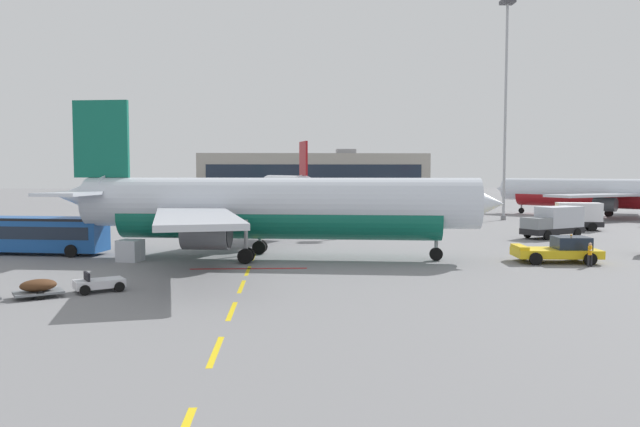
# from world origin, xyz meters

# --- Properties ---
(ground) EXTENTS (400.00, 400.00, 0.00)m
(ground) POSITION_xyz_m (40.00, 40.00, 0.00)
(ground) COLOR slate
(apron_paint_markings) EXTENTS (8.00, 96.27, 0.01)m
(apron_paint_markings) POSITION_xyz_m (18.00, 37.68, 0.00)
(apron_paint_markings) COLOR yellow
(apron_paint_markings) RESTS_ON ground
(airliner_foreground) EXTENTS (34.78, 34.25, 12.20)m
(airliner_foreground) POSITION_xyz_m (19.44, 26.96, 3.95)
(airliner_foreground) COLOR silver
(airliner_foreground) RESTS_ON ground
(pushback_tug) EXTENTS (6.22, 3.60, 2.08)m
(pushback_tug) POSITION_xyz_m (40.62, 23.80, 0.90)
(pushback_tug) COLOR yellow
(pushback_tug) RESTS_ON ground
(airliner_mid_left) EXTENTS (26.23, 27.33, 11.18)m
(airliner_mid_left) POSITION_xyz_m (66.33, 68.85, 3.62)
(airliner_mid_left) COLOR silver
(airliner_mid_left) RESTS_ON ground
(airliner_far_center) EXTENTS (32.92, 33.73, 11.92)m
(airliner_far_center) POSITION_xyz_m (20.38, 98.20, 3.86)
(airliner_far_center) COLOR silver
(airliner_far_center) RESTS_ON ground
(apron_shuttle_bus) EXTENTS (12.32, 4.89, 3.00)m
(apron_shuttle_bus) POSITION_xyz_m (0.08, 30.49, 1.75)
(apron_shuttle_bus) COLOR #194C99
(apron_shuttle_bus) RESTS_ON ground
(catering_truck) EXTENTS (7.37, 3.98, 3.14)m
(catering_truck) POSITION_xyz_m (53.30, 48.67, 1.65)
(catering_truck) COLOR black
(catering_truck) RESTS_ON ground
(ground_power_truck) EXTENTS (7.32, 5.37, 3.14)m
(ground_power_truck) POSITION_xyz_m (47.66, 40.57, 1.65)
(ground_power_truck) COLOR black
(ground_power_truck) RESTS_ON ground
(baggage_train) EXTENTS (10.82, 6.99, 1.14)m
(baggage_train) POSITION_xyz_m (6.25, 12.04, 0.53)
(baggage_train) COLOR silver
(baggage_train) RESTS_ON ground
(ground_crew_worker) EXTENTS (0.49, 0.54, 1.69)m
(ground_crew_worker) POSITION_xyz_m (41.84, 21.63, 0.97)
(ground_crew_worker) COLOR #232328
(ground_crew_worker) RESTS_ON ground
(uld_cargo_container) EXTENTS (1.97, 1.94, 1.60)m
(uld_cargo_container) POSITION_xyz_m (8.98, 25.99, 0.80)
(uld_cargo_container) COLOR #B7BCC6
(uld_cargo_container) RESTS_ON ground
(apron_light_mast_far) EXTENTS (1.80, 1.80, 30.04)m
(apron_light_mast_far) POSITION_xyz_m (50.70, 63.67, 18.27)
(apron_light_mast_far) COLOR slate
(apron_light_mast_far) RESTS_ON ground
(terminal_satellite) EXTENTS (69.17, 23.28, 13.93)m
(terminal_satellite) POSITION_xyz_m (28.71, 172.47, 6.18)
(terminal_satellite) COLOR #9E998E
(terminal_satellite) RESTS_ON ground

